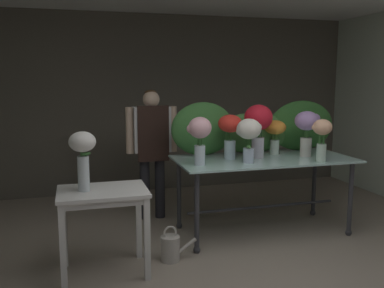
% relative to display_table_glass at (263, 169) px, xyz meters
% --- Properties ---
extents(ground_plane, '(8.48, 8.48, 0.00)m').
position_rel_display_table_glass_xyz_m(ground_plane, '(-0.55, 0.26, -0.72)').
color(ground_plane, gray).
extents(wall_back, '(5.82, 0.12, 2.64)m').
position_rel_display_table_glass_xyz_m(wall_back, '(-0.55, 2.19, 0.60)').
color(wall_back, '#5B564C').
rests_on(wall_back, ground).
extents(display_table_glass, '(1.94, 0.92, 0.85)m').
position_rel_display_table_glass_xyz_m(display_table_glass, '(0.00, 0.00, 0.00)').
color(display_table_glass, '#A9D4CE').
rests_on(display_table_glass, ground).
extents(side_table_white, '(0.76, 0.56, 0.76)m').
position_rel_display_table_glass_xyz_m(side_table_white, '(-1.77, -0.55, -0.06)').
color(side_table_white, white).
rests_on(side_table_white, ground).
extents(florist, '(0.62, 0.24, 1.57)m').
position_rel_display_table_glass_xyz_m(florist, '(-1.09, 0.80, 0.25)').
color(florist, '#232328').
rests_on(florist, ground).
extents(foliage_backdrop, '(2.02, 0.25, 0.60)m').
position_rel_display_table_glass_xyz_m(foliage_backdrop, '(0.03, 0.34, 0.40)').
color(foliage_backdrop, '#387033').
rests_on(foliage_backdrop, display_table_glass).
extents(vase_blush_anemones, '(0.25, 0.23, 0.49)m').
position_rel_display_table_glass_xyz_m(vase_blush_anemones, '(-0.79, -0.16, 0.44)').
color(vase_blush_anemones, silver).
rests_on(vase_blush_anemones, display_table_glass).
extents(vase_sunset_peonies, '(0.25, 0.25, 0.39)m').
position_rel_display_table_glass_xyz_m(vase_sunset_peonies, '(0.21, 0.18, 0.39)').
color(vase_sunset_peonies, silver).
rests_on(vase_sunset_peonies, display_table_glass).
extents(vase_crimson_dahlias, '(0.31, 0.31, 0.58)m').
position_rel_display_table_glass_xyz_m(vase_crimson_dahlias, '(-0.06, 0.03, 0.51)').
color(vase_crimson_dahlias, silver).
rests_on(vase_crimson_dahlias, display_table_glass).
extents(vase_peach_roses, '(0.21, 0.20, 0.45)m').
position_rel_display_table_glass_xyz_m(vase_peach_roses, '(0.49, -0.35, 0.41)').
color(vase_peach_roses, silver).
rests_on(vase_peach_roses, display_table_glass).
extents(vase_lilac_tulips, '(0.30, 0.27, 0.51)m').
position_rel_display_table_glass_xyz_m(vase_lilac_tulips, '(0.50, -0.03, 0.46)').
color(vase_lilac_tulips, silver).
rests_on(vase_lilac_tulips, display_table_glass).
extents(vase_ivory_hydrangea, '(0.27, 0.25, 0.46)m').
position_rel_display_table_glass_xyz_m(vase_ivory_hydrangea, '(-0.27, -0.19, 0.43)').
color(vase_ivory_hydrangea, silver).
rests_on(vase_ivory_hydrangea, display_table_glass).
extents(vase_scarlet_ranunculus, '(0.29, 0.26, 0.48)m').
position_rel_display_table_glass_xyz_m(vase_scarlet_ranunculus, '(-0.38, 0.05, 0.44)').
color(vase_scarlet_ranunculus, silver).
rests_on(vase_scarlet_ranunculus, display_table_glass).
extents(vase_white_roses_tall, '(0.23, 0.23, 0.51)m').
position_rel_display_table_glass_xyz_m(vase_white_roses_tall, '(-1.93, -0.55, 0.37)').
color(vase_white_roses_tall, silver).
rests_on(vase_white_roses_tall, side_table_white).
extents(watering_can, '(0.35, 0.18, 0.34)m').
position_rel_display_table_glass_xyz_m(watering_can, '(-1.16, -0.47, -0.59)').
color(watering_can, '#B7B2A8').
rests_on(watering_can, ground).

